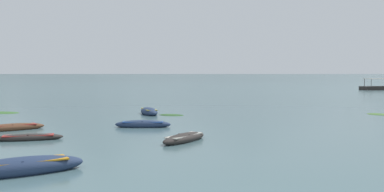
% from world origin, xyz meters
% --- Properties ---
extents(ground_plane, '(6000.00, 6000.00, 0.00)m').
position_xyz_m(ground_plane, '(0.00, 1500.00, 0.00)').
color(ground_plane, slate).
extents(mountain_1, '(1275.15, 1275.15, 427.11)m').
position_xyz_m(mountain_1, '(-491.75, 1844.91, 213.55)').
color(mountain_1, slate).
rests_on(mountain_1, ground).
extents(mountain_2, '(1384.15, 1384.15, 318.96)m').
position_xyz_m(mountain_2, '(127.28, 1700.87, 159.48)').
color(mountain_2, slate).
rests_on(mountain_2, ground).
extents(mountain_3, '(800.46, 800.46, 192.20)m').
position_xyz_m(mountain_3, '(531.41, 1801.90, 96.10)').
color(mountain_3, '#56665B').
rests_on(mountain_3, ground).
extents(rowboat_0, '(3.71, 1.19, 0.58)m').
position_xyz_m(rowboat_0, '(-5.98, 22.34, 0.18)').
color(rowboat_0, navy).
rests_on(rowboat_0, ground).
extents(rowboat_1, '(3.73, 3.29, 0.52)m').
position_xyz_m(rowboat_1, '(-13.87, 20.35, 0.16)').
color(rowboat_1, brown).
rests_on(rowboat_1, ground).
extents(rowboat_2, '(2.59, 3.66, 0.53)m').
position_xyz_m(rowboat_2, '(-2.79, 16.76, 0.17)').
color(rowboat_2, '#2D2826').
rests_on(rowboat_2, ground).
extents(rowboat_3, '(4.36, 3.57, 0.74)m').
position_xyz_m(rowboat_3, '(-7.97, 9.26, 0.23)').
color(rowboat_3, navy).
rests_on(rowboat_3, ground).
extents(rowboat_5, '(3.65, 1.96, 0.42)m').
position_xyz_m(rowboat_5, '(-11.08, 16.64, 0.13)').
color(rowboat_5, '#2D2826').
rests_on(rowboat_5, ground).
extents(rowboat_6, '(2.52, 3.89, 0.73)m').
position_xyz_m(rowboat_6, '(-7.01, 30.92, 0.23)').
color(rowboat_6, navy).
rests_on(rowboat_6, ground).
extents(ferry_0, '(9.54, 5.35, 2.54)m').
position_xyz_m(ferry_0, '(32.85, 85.79, 0.45)').
color(ferry_0, '#2D2826').
rests_on(ferry_0, ground).
extents(weed_patch_2, '(2.52, 2.02, 0.14)m').
position_xyz_m(weed_patch_2, '(-5.01, 30.27, 0.00)').
color(weed_patch_2, '#2D5628').
rests_on(weed_patch_2, ground).
extents(weed_patch_5, '(3.80, 2.63, 0.14)m').
position_xyz_m(weed_patch_5, '(-20.37, 31.33, 0.00)').
color(weed_patch_5, '#38662D').
rests_on(weed_patch_5, ground).
extents(weed_patch_6, '(2.62, 2.68, 0.14)m').
position_xyz_m(weed_patch_6, '(12.67, 32.01, 0.00)').
color(weed_patch_6, '#477033').
rests_on(weed_patch_6, ground).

